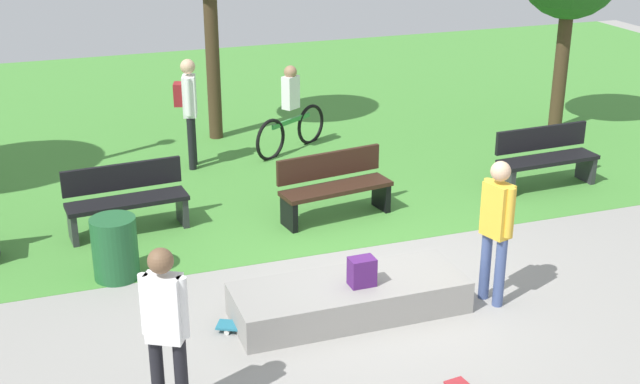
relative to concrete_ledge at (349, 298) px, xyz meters
The scene contains 13 objects.
ground_plane 0.69m from the concrete_ledge, 30.29° to the left, with size 28.00×28.00×0.00m, color gray.
grass_lawn 7.95m from the concrete_ledge, 85.84° to the left, with size 26.60×12.83×0.01m, color #478C38.
concrete_ledge is the anchor object (origin of this frame).
backpack_on_ledge 0.37m from the concrete_ledge, 38.48° to the right, with size 0.28×0.20×0.32m, color #4C1E66.
skater_performing_trick 2.65m from the concrete_ledge, 150.38° to the right, with size 0.39×0.33×1.69m.
skater_watching 1.82m from the concrete_ledge, 10.20° to the right, with size 0.28×0.42×1.69m.
skateboard_spare 1.12m from the concrete_ledge, behind, with size 0.80×0.55×0.08m.
park_bench_far_left 5.02m from the concrete_ledge, 32.10° to the left, with size 1.62×0.54×0.91m.
park_bench_center_lawn 2.74m from the concrete_ledge, 73.25° to the left, with size 1.65×0.70×0.91m.
park_bench_near_lamppost 3.70m from the concrete_ledge, 123.03° to the left, with size 1.63×0.59×0.91m.
trash_bin 2.91m from the concrete_ledge, 143.24° to the left, with size 0.54×0.54×0.77m, color #1E592D.
pedestrian_with_backpack 5.43m from the concrete_ledge, 97.37° to the left, with size 0.41×0.42×1.79m.
cyclist_on_bicycle 5.72m from the concrete_ledge, 78.78° to the left, with size 1.55×1.05×1.52m.
Camera 1 is at (-3.64, -8.00, 4.70)m, focal length 47.46 mm.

